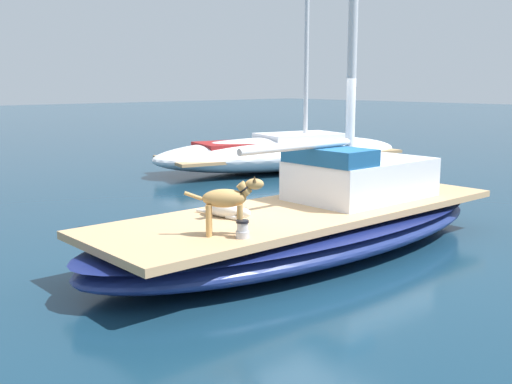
% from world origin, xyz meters
% --- Properties ---
extents(ground_plane, '(120.00, 120.00, 0.00)m').
position_xyz_m(ground_plane, '(0.00, 0.00, 0.00)').
color(ground_plane, '#143347').
extents(sailboat_main, '(2.63, 7.27, 0.66)m').
position_xyz_m(sailboat_main, '(0.00, 0.00, 0.34)').
color(sailboat_main, navy).
rests_on(sailboat_main, ground).
extents(mast_main, '(0.14, 2.27, 6.39)m').
position_xyz_m(mast_main, '(0.01, 0.74, 3.51)').
color(mast_main, silver).
rests_on(mast_main, sailboat_main).
extents(cabin_house, '(1.43, 2.24, 0.84)m').
position_xyz_m(cabin_house, '(0.02, 1.12, 1.01)').
color(cabin_house, silver).
rests_on(cabin_house, sailboat_main).
extents(dog_tan, '(0.67, 0.77, 0.70)m').
position_xyz_m(dog_tan, '(0.48, -1.88, 1.08)').
color(dog_tan, tan).
rests_on(dog_tan, sailboat_main).
extents(dog_white, '(0.95, 0.36, 0.22)m').
position_xyz_m(dog_white, '(-0.31, -1.28, 0.77)').
color(dog_white, silver).
rests_on(dog_white, sailboat_main).
extents(deck_winch, '(0.16, 0.16, 0.21)m').
position_xyz_m(deck_winch, '(0.69, -1.83, 0.76)').
color(deck_winch, '#B7B7BC').
rests_on(deck_winch, sailboat_main).
extents(coiled_rope, '(0.32, 0.32, 0.04)m').
position_xyz_m(coiled_rope, '(-0.58, -0.98, 0.68)').
color(coiled_rope, beige).
rests_on(coiled_rope, sailboat_main).
extents(moored_boat_port_side, '(4.49, 8.05, 7.25)m').
position_xyz_m(moored_boat_port_side, '(-6.31, 5.67, 0.51)').
color(moored_boat_port_side, white).
rests_on(moored_boat_port_side, ground).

